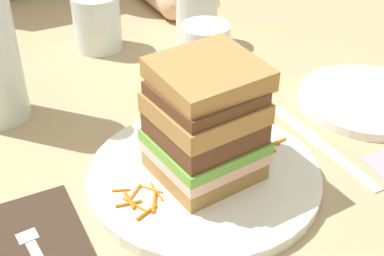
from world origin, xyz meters
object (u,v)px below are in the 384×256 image
at_px(main_plate, 204,176).
at_px(empty_tumbler_0, 97,22).
at_px(sandwich, 206,123).
at_px(knife, 325,147).
at_px(juice_glass, 205,57).
at_px(empty_tumbler_1, 197,15).
at_px(fork, 37,254).
at_px(side_plate, 367,100).
at_px(napkin_dark, 30,242).

height_order(main_plate, empty_tumbler_0, empty_tumbler_0).
bearing_deg(empty_tumbler_0, sandwich, -91.80).
distance_m(knife, juice_glass, 0.22).
height_order(main_plate, empty_tumbler_1, empty_tumbler_1).
bearing_deg(sandwich, fork, -172.42).
relative_size(fork, empty_tumbler_1, 1.72).
relative_size(fork, empty_tumbler_0, 1.85).
xyz_separation_m(main_plate, knife, (0.16, -0.01, -0.01)).
relative_size(main_plate, juice_glass, 2.93).
distance_m(main_plate, empty_tumbler_0, 0.39).
distance_m(main_plate, side_plate, 0.28).
distance_m(fork, side_plate, 0.48).
relative_size(main_plate, side_plate, 1.38).
bearing_deg(side_plate, main_plate, -171.79).
height_order(fork, empty_tumbler_0, empty_tumbler_0).
height_order(napkin_dark, knife, same).
xyz_separation_m(juice_glass, side_plate, (0.17, -0.16, -0.03)).
distance_m(sandwich, empty_tumbler_1, 0.37).
xyz_separation_m(sandwich, side_plate, (0.28, 0.04, -0.07)).
bearing_deg(main_plate, knife, -4.80).
bearing_deg(napkin_dark, empty_tumbler_0, 61.47).
relative_size(main_plate, napkin_dark, 1.87).
xyz_separation_m(main_plate, fork, (-0.20, -0.03, -0.00)).
bearing_deg(empty_tumbler_1, empty_tumbler_0, 159.45).
height_order(juice_glass, side_plate, juice_glass).
bearing_deg(fork, side_plate, 7.90).
xyz_separation_m(juice_glass, empty_tumbler_1, (0.05, 0.13, 0.01)).
bearing_deg(fork, empty_tumbler_0, 62.99).
xyz_separation_m(main_plate, empty_tumbler_1, (0.17, 0.33, 0.04)).
bearing_deg(empty_tumbler_0, fork, -117.01).
bearing_deg(napkin_dark, main_plate, 0.98).
xyz_separation_m(napkin_dark, juice_glass, (0.31, 0.21, 0.04)).
distance_m(napkin_dark, knife, 0.36).
bearing_deg(juice_glass, knife, -77.24).
height_order(main_plate, juice_glass, juice_glass).
bearing_deg(main_plate, sandwich, 30.66).
bearing_deg(side_plate, fork, -172.10).
xyz_separation_m(main_plate, empty_tumbler_0, (0.01, 0.38, 0.04)).
height_order(sandwich, juice_glass, sandwich).
height_order(juice_glass, empty_tumbler_0, same).
distance_m(juice_glass, side_plate, 0.23).
xyz_separation_m(fork, knife, (0.36, 0.01, -0.00)).
bearing_deg(napkin_dark, empty_tumbler_1, 42.28).
bearing_deg(side_plate, sandwich, -171.87).
xyz_separation_m(knife, juice_glass, (-0.05, 0.22, 0.04)).
bearing_deg(knife, side_plate, 24.49).
distance_m(fork, juice_glass, 0.39).
bearing_deg(juice_glass, fork, -143.58).
height_order(fork, knife, fork).
relative_size(sandwich, fork, 0.80).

